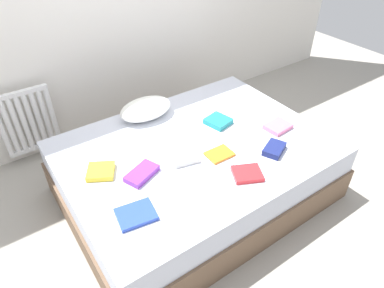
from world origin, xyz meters
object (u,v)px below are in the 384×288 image
radiator (28,122)px  textbook_navy (274,149)px  textbook_pink (278,127)px  textbook_yellow (101,171)px  bed (196,170)px  pillow (146,109)px  textbook_teal (218,121)px  textbook_blue (136,214)px  textbook_orange (219,154)px  textbook_red (247,174)px  textbook_purple (142,173)px  textbook_white (185,158)px

radiator → textbook_navy: bearing=-49.0°
textbook_pink → textbook_yellow: (-1.39, 0.31, 0.00)m
bed → textbook_pink: size_ratio=9.93×
pillow → textbook_teal: (0.44, -0.42, -0.06)m
bed → textbook_blue: size_ratio=8.89×
textbook_blue → textbook_pink: bearing=15.9°
radiator → textbook_pink: 2.14m
textbook_orange → textbook_teal: textbook_teal is taller
textbook_red → textbook_pink: bearing=51.1°
textbook_purple → textbook_yellow: size_ratio=1.32×
textbook_pink → pillow: bearing=131.0°
textbook_pink → textbook_purple: 1.17m
textbook_orange → textbook_pink: bearing=0.8°
pillow → textbook_red: 1.05m
textbook_navy → textbook_white: size_ratio=1.03×
textbook_orange → textbook_navy: size_ratio=1.00×
textbook_navy → textbook_purple: size_ratio=0.80×
textbook_navy → textbook_orange: bearing=126.7°
bed → textbook_pink: 0.75m
textbook_navy → bed: bearing=113.1°
pillow → textbook_orange: bearing=-76.0°
textbook_white → radiator: bearing=134.4°
textbook_purple → textbook_yellow: textbook_purple is taller
bed → textbook_pink: textbook_pink is taller
textbook_teal → radiator: bearing=127.0°
radiator → textbook_navy: size_ratio=3.15×
radiator → textbook_white: bearing=-59.1°
textbook_purple → textbook_red: size_ratio=1.22×
textbook_navy → radiator: bearing=106.2°
textbook_white → textbook_red: (0.26, -0.37, -0.01)m
textbook_pink → textbook_orange: textbook_pink is taller
textbook_orange → radiator: bearing=127.1°
textbook_teal → textbook_white: size_ratio=1.00×
textbook_purple → textbook_white: bearing=-28.1°
textbook_teal → textbook_pink: bearing=-56.4°
radiator → textbook_red: 1.97m
textbook_orange → textbook_white: 0.26m
textbook_pink → textbook_yellow: size_ratio=1.13×
pillow → textbook_purple: 0.74m
textbook_teal → textbook_yellow: bearing=168.3°
radiator → textbook_yellow: size_ratio=3.33×
textbook_navy → textbook_purple: 0.98m
textbook_orange → textbook_purple: size_ratio=0.80×
textbook_teal → textbook_red: 0.65m
radiator → textbook_blue: bearing=-80.6°
radiator → textbook_yellow: (0.24, -1.09, 0.10)m
bed → textbook_yellow: (-0.71, 0.11, 0.27)m
textbook_navy → textbook_white: (-0.60, 0.29, -0.00)m
textbook_pink → textbook_blue: textbook_pink is taller
textbook_orange → textbook_white: bearing=160.0°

